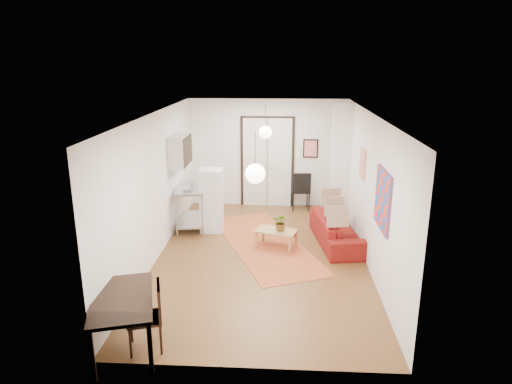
# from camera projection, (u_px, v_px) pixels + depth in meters

# --- Properties ---
(floor) EXTENTS (7.00, 7.00, 0.00)m
(floor) POSITION_uv_depth(u_px,v_px,m) (261.00, 257.00, 9.32)
(floor) COLOR brown
(floor) RESTS_ON ground
(ceiling) EXTENTS (4.20, 7.00, 0.02)m
(ceiling) POSITION_uv_depth(u_px,v_px,m) (262.00, 114.00, 8.51)
(ceiling) COLOR white
(ceiling) RESTS_ON wall_back
(wall_back) EXTENTS (4.20, 0.02, 2.90)m
(wall_back) POSITION_uv_depth(u_px,v_px,m) (267.00, 153.00, 12.27)
(wall_back) COLOR white
(wall_back) RESTS_ON floor
(wall_front) EXTENTS (4.20, 0.02, 2.90)m
(wall_front) POSITION_uv_depth(u_px,v_px,m) (248.00, 267.00, 5.56)
(wall_front) COLOR white
(wall_front) RESTS_ON floor
(wall_left) EXTENTS (0.02, 7.00, 2.90)m
(wall_left) POSITION_uv_depth(u_px,v_px,m) (156.00, 187.00, 9.03)
(wall_left) COLOR white
(wall_left) RESTS_ON floor
(wall_right) EXTENTS (0.02, 7.00, 2.90)m
(wall_right) POSITION_uv_depth(u_px,v_px,m) (370.00, 190.00, 8.80)
(wall_right) COLOR white
(wall_right) RESTS_ON floor
(double_doors) EXTENTS (1.44, 0.06, 2.50)m
(double_doors) POSITION_uv_depth(u_px,v_px,m) (267.00, 163.00, 12.30)
(double_doors) COLOR white
(double_doors) RESTS_ON wall_back
(stub_partition) EXTENTS (0.50, 0.10, 2.90)m
(stub_partition) POSITION_uv_depth(u_px,v_px,m) (341.00, 162.00, 11.26)
(stub_partition) COLOR white
(stub_partition) RESTS_ON floor
(wall_cabinet) EXTENTS (0.35, 1.00, 0.70)m
(wall_cabinet) POSITION_uv_depth(u_px,v_px,m) (180.00, 150.00, 10.34)
(wall_cabinet) COLOR silver
(wall_cabinet) RESTS_ON wall_left
(painting_popart) EXTENTS (0.05, 1.00, 1.00)m
(painting_popart) POSITION_uv_depth(u_px,v_px,m) (383.00, 200.00, 7.55)
(painting_popart) COLOR red
(painting_popart) RESTS_ON wall_right
(painting_abstract) EXTENTS (0.05, 0.50, 0.60)m
(painting_abstract) POSITION_uv_depth(u_px,v_px,m) (363.00, 164.00, 9.47)
(painting_abstract) COLOR #F4EACB
(painting_abstract) RESTS_ON wall_right
(poster_back) EXTENTS (0.40, 0.03, 0.50)m
(poster_back) POSITION_uv_depth(u_px,v_px,m) (310.00, 149.00, 12.14)
(poster_back) COLOR red
(poster_back) RESTS_ON wall_back
(print_left) EXTENTS (0.03, 0.44, 0.54)m
(print_left) POSITION_uv_depth(u_px,v_px,m) (178.00, 144.00, 10.81)
(print_left) COLOR brown
(print_left) RESTS_ON wall_left
(pendant_back) EXTENTS (0.30, 0.30, 0.80)m
(pendant_back) POSITION_uv_depth(u_px,v_px,m) (265.00, 132.00, 10.61)
(pendant_back) COLOR white
(pendant_back) RESTS_ON ceiling
(pendant_front) EXTENTS (0.30, 0.30, 0.80)m
(pendant_front) POSITION_uv_depth(u_px,v_px,m) (255.00, 174.00, 6.78)
(pendant_front) COLOR white
(pendant_front) RESTS_ON ceiling
(kilim_rug) EXTENTS (2.80, 4.14, 0.01)m
(kilim_rug) POSITION_uv_depth(u_px,v_px,m) (264.00, 243.00, 10.01)
(kilim_rug) COLOR #C56031
(kilim_rug) RESTS_ON floor
(sofa) EXTENTS (1.10, 2.18, 0.61)m
(sofa) POSITION_uv_depth(u_px,v_px,m) (337.00, 230.00, 9.93)
(sofa) COLOR maroon
(sofa) RESTS_ON floor
(coffee_table) EXTENTS (0.96, 0.73, 0.38)m
(coffee_table) POSITION_uv_depth(u_px,v_px,m) (276.00, 232.00, 9.74)
(coffee_table) COLOR #AB7E51
(coffee_table) RESTS_ON floor
(potted_plant) EXTENTS (0.41, 0.38, 0.37)m
(potted_plant) POSITION_uv_depth(u_px,v_px,m) (281.00, 222.00, 9.67)
(potted_plant) COLOR #3E6C30
(potted_plant) RESTS_ON coffee_table
(kitchen_counter) EXTENTS (0.84, 1.40, 1.01)m
(kitchen_counter) POSITION_uv_depth(u_px,v_px,m) (191.00, 201.00, 10.78)
(kitchen_counter) COLOR #B2B5B7
(kitchen_counter) RESTS_ON floor
(bowl) EXTENTS (0.30, 0.30, 0.06)m
(bowl) POSITION_uv_depth(u_px,v_px,m) (187.00, 189.00, 10.39)
(bowl) COLOR silver
(bowl) RESTS_ON kitchen_counter
(soap_bottle) EXTENTS (0.12, 0.12, 0.21)m
(soap_bottle) POSITION_uv_depth(u_px,v_px,m) (192.00, 180.00, 10.90)
(soap_bottle) COLOR teal
(soap_bottle) RESTS_ON kitchen_counter
(fridge) EXTENTS (0.54, 0.54, 1.48)m
(fridge) POSITION_uv_depth(u_px,v_px,m) (212.00, 200.00, 10.57)
(fridge) COLOR white
(fridge) RESTS_ON floor
(dining_table) EXTENTS (1.16, 1.57, 0.78)m
(dining_table) POSITION_uv_depth(u_px,v_px,m) (122.00, 303.00, 6.21)
(dining_table) COLOR black
(dining_table) RESTS_ON floor
(dining_chair_near) EXTENTS (0.57, 0.70, 0.96)m
(dining_chair_near) POSITION_uv_depth(u_px,v_px,m) (146.00, 309.00, 6.32)
(dining_chair_near) COLOR #361F11
(dining_chair_near) RESTS_ON floor
(dining_chair_far) EXTENTS (0.57, 0.70, 0.96)m
(dining_chair_far) POSITION_uv_depth(u_px,v_px,m) (146.00, 309.00, 6.32)
(dining_chair_far) COLOR #361F11
(dining_chair_far) RESTS_ON floor
(black_side_chair) EXTENTS (0.51, 0.51, 1.05)m
(black_side_chair) POSITION_uv_depth(u_px,v_px,m) (301.00, 186.00, 12.22)
(black_side_chair) COLOR black
(black_side_chair) RESTS_ON floor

